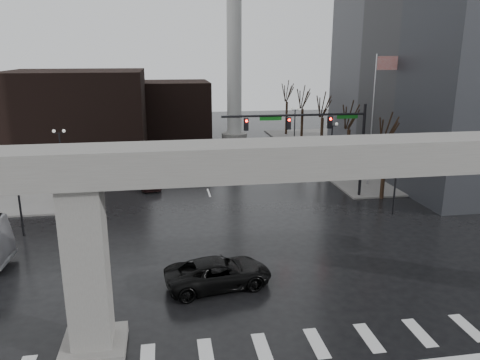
# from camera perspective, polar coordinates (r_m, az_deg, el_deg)

# --- Properties ---
(ground) EXTENTS (160.00, 160.00, 0.00)m
(ground) POSITION_cam_1_polar(r_m,az_deg,el_deg) (21.92, 2.17, -18.36)
(ground) COLOR black
(ground) RESTS_ON ground
(sidewalk_ne) EXTENTS (28.00, 36.00, 0.15)m
(sidewalk_ne) POSITION_cam_1_polar(r_m,az_deg,el_deg) (62.69, 19.21, 3.40)
(sidewalk_ne) COLOR slate
(sidewalk_ne) RESTS_ON ground
(elevated_guideway) EXTENTS (48.00, 2.60, 8.70)m
(elevated_guideway) POSITION_cam_1_polar(r_m,az_deg,el_deg) (19.27, 6.07, -0.65)
(elevated_guideway) COLOR gray
(elevated_guideway) RESTS_ON ground
(building_far_left) EXTENTS (16.00, 14.00, 10.00)m
(building_far_left) POSITION_cam_1_polar(r_m,az_deg,el_deg) (61.13, -19.14, 7.81)
(building_far_left) COLOR black
(building_far_left) RESTS_ON ground
(building_far_mid) EXTENTS (10.00, 10.00, 8.00)m
(building_far_mid) POSITION_cam_1_polar(r_m,az_deg,el_deg) (70.34, -7.97, 8.57)
(building_far_mid) COLOR black
(building_far_mid) RESTS_ON ground
(smokestack) EXTENTS (3.60, 3.60, 30.00)m
(smokestack) POSITION_cam_1_polar(r_m,az_deg,el_deg) (64.59, -0.72, 16.43)
(smokestack) COLOR beige
(smokestack) RESTS_ON ground
(signal_mast_arm) EXTENTS (12.12, 0.43, 8.00)m
(signal_mast_arm) POSITION_cam_1_polar(r_m,az_deg,el_deg) (39.30, 9.72, 5.88)
(signal_mast_arm) COLOR black
(signal_mast_arm) RESTS_ON ground
(flagpole_assembly) EXTENTS (2.06, 0.12, 12.00)m
(flagpole_assembly) POSITION_cam_1_polar(r_m,az_deg,el_deg) (44.40, 16.28, 8.78)
(flagpole_assembly) COLOR silver
(flagpole_assembly) RESTS_ON ground
(lamp_right_0) EXTENTS (1.22, 0.32, 5.11)m
(lamp_right_0) POSITION_cam_1_polar(r_m,az_deg,el_deg) (37.24, 18.53, 1.06)
(lamp_right_0) COLOR black
(lamp_right_0) RESTS_ON ground
(lamp_right_1) EXTENTS (1.22, 0.32, 5.11)m
(lamp_right_1) POSITION_cam_1_polar(r_m,az_deg,el_deg) (49.74, 11.12, 5.03)
(lamp_right_1) COLOR black
(lamp_right_1) RESTS_ON ground
(lamp_right_2) EXTENTS (1.22, 0.32, 5.11)m
(lamp_right_2) POSITION_cam_1_polar(r_m,az_deg,el_deg) (62.88, 6.70, 7.33)
(lamp_right_2) COLOR black
(lamp_right_2) RESTS_ON ground
(lamp_left_0) EXTENTS (1.22, 0.32, 5.11)m
(lamp_left_0) POSITION_cam_1_polar(r_m,az_deg,el_deg) (34.42, -25.49, -0.79)
(lamp_left_0) COLOR black
(lamp_left_0) RESTS_ON ground
(lamp_left_1) EXTENTS (1.22, 0.32, 5.11)m
(lamp_left_1) POSITION_cam_1_polar(r_m,az_deg,el_deg) (47.67, -21.05, 3.84)
(lamp_left_1) COLOR black
(lamp_left_1) RESTS_ON ground
(lamp_left_2) EXTENTS (1.22, 0.32, 5.11)m
(lamp_left_2) POSITION_cam_1_polar(r_m,az_deg,el_deg) (61.25, -18.55, 6.43)
(lamp_left_2) COLOR black
(lamp_left_2) RESTS_ON ground
(tree_right_0) EXTENTS (1.09, 1.58, 7.50)m
(tree_right_0) POSITION_cam_1_polar(r_m,az_deg,el_deg) (41.32, 17.17, 1.56)
(tree_right_0) COLOR black
(tree_right_0) RESTS_ON ground
(tree_right_1) EXTENTS (1.09, 1.61, 7.67)m
(tree_right_1) POSITION_cam_1_polar(r_m,az_deg,el_deg) (48.42, 13.04, 3.89)
(tree_right_1) COLOR black
(tree_right_1) RESTS_ON ground
(tree_right_2) EXTENTS (1.10, 1.63, 7.85)m
(tree_right_2) POSITION_cam_1_polar(r_m,az_deg,el_deg) (55.75, 9.96, 5.60)
(tree_right_2) COLOR black
(tree_right_2) RESTS_ON ground
(tree_right_3) EXTENTS (1.11, 1.66, 8.02)m
(tree_right_3) POSITION_cam_1_polar(r_m,az_deg,el_deg) (63.25, 7.59, 6.90)
(tree_right_3) COLOR black
(tree_right_3) RESTS_ON ground
(tree_right_4) EXTENTS (1.12, 1.69, 8.19)m
(tree_right_4) POSITION_cam_1_polar(r_m,az_deg,el_deg) (70.86, 5.72, 7.91)
(tree_right_4) COLOR black
(tree_right_4) RESTS_ON ground
(pickup_truck) EXTENTS (6.02, 3.50, 1.58)m
(pickup_truck) POSITION_cam_1_polar(r_m,az_deg,el_deg) (25.41, -2.62, -11.25)
(pickup_truck) COLOR black
(pickup_truck) RESTS_ON ground
(far_car) EXTENTS (2.54, 4.52, 1.45)m
(far_car) POSITION_cam_1_polar(r_m,az_deg,el_deg) (43.86, -11.09, -0.04)
(far_car) COLOR black
(far_car) RESTS_ON ground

